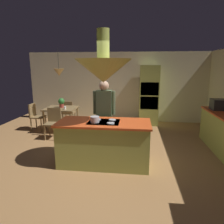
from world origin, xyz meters
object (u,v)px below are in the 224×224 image
chair_by_back_wall (68,111)px  cup_on_table (65,108)px  person_at_island (104,112)px  dining_table (61,111)px  chair_at_corner (36,115)px  cooking_pot_on_cooktop (95,119)px  microwave_on_counter (221,105)px  potted_plant_on_table (61,102)px  oven_tower (149,95)px  kitchen_island (104,143)px  chair_facing_island (53,121)px

chair_by_back_wall → cup_on_table: (0.21, -0.87, 0.30)m
person_at_island → dining_table: bearing=138.8°
chair_at_corner → cooking_pot_on_cooktop: 3.32m
dining_table → person_at_island: person_at_island is taller
person_at_island → microwave_on_counter: person_at_island is taller
chair_at_corner → cup_on_table: (1.07, -0.22, 0.30)m
chair_at_corner → cooking_pot_on_cooktop: bearing=-132.9°
chair_at_corner → dining_table: bearing=-90.0°
potted_plant_on_table → microwave_on_counter: microwave_on_counter is taller
potted_plant_on_table → cup_on_table: size_ratio=3.33×
oven_tower → chair_at_corner: size_ratio=2.39×
cup_on_table → potted_plant_on_table: bearing=127.4°
person_at_island → cooking_pot_on_cooktop: (-0.06, -0.83, 0.02)m
kitchen_island → chair_facing_island: kitchen_island is taller
kitchen_island → cooking_pot_on_cooktop: (-0.16, -0.13, 0.54)m
kitchen_island → chair_at_corner: size_ratio=2.20×
oven_tower → chair_facing_island: bearing=-147.3°
dining_table → chair_facing_island: bearing=-90.0°
oven_tower → person_at_island: oven_tower is taller
chair_facing_island → cooking_pot_on_cooktop: size_ratio=4.83×
chair_by_back_wall → cup_on_table: size_ratio=9.67×
kitchen_island → microwave_on_counter: 3.27m
kitchen_island → chair_by_back_wall: size_ratio=2.20×
oven_tower → chair_at_corner: 3.87m
kitchen_island → microwave_on_counter: microwave_on_counter is taller
kitchen_island → dining_table: 2.71m
microwave_on_counter → chair_at_corner: bearing=173.8°
microwave_on_counter → cup_on_table: bearing=175.1°
cup_on_table → microwave_on_counter: size_ratio=0.20×
chair_by_back_wall → chair_at_corner: bearing=37.1°
chair_at_corner → microwave_on_counter: (5.40, -0.59, 0.56)m
chair_by_back_wall → oven_tower: bearing=-170.1°
dining_table → chair_by_back_wall: (0.00, 0.65, -0.15)m
dining_table → microwave_on_counter: 4.60m
oven_tower → person_at_island: size_ratio=1.21×
dining_table → cup_on_table: 0.34m
chair_facing_island → potted_plant_on_table: potted_plant_on_table is taller
kitchen_island → potted_plant_on_table: size_ratio=6.37×
oven_tower → microwave_on_counter: 2.45m
kitchen_island → oven_tower: oven_tower is taller
potted_plant_on_table → cooking_pot_on_cooktop: bearing=-56.0°
cooking_pot_on_cooktop → person_at_island: bearing=85.7°
chair_facing_island → microwave_on_counter: bearing=0.8°
chair_at_corner → cooking_pot_on_cooktop: size_ratio=4.83×
cup_on_table → chair_facing_island: bearing=-115.3°
cooking_pot_on_cooktop → chair_facing_island: bearing=134.3°
person_at_island → cup_on_table: size_ratio=18.99×
cup_on_table → microwave_on_counter: (4.33, -0.37, 0.26)m
oven_tower → chair_at_corner: oven_tower is taller
chair_facing_island → chair_at_corner: same height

